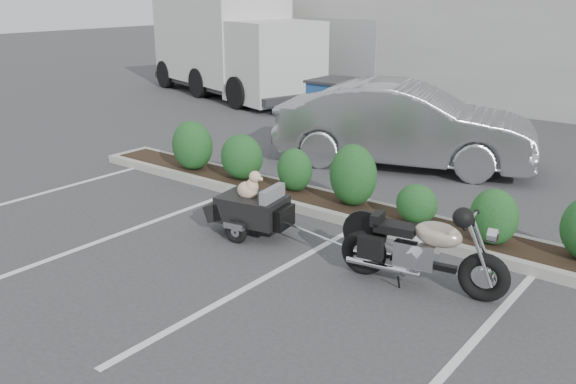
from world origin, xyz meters
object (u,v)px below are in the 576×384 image
Objects in this scene: pet_trailer at (251,207)px; delivery_truck at (232,45)px; dumpster at (349,105)px; sedan at (404,125)px; motorcycle at (421,251)px.

delivery_truck reaches higher than pet_trailer.
delivery_truck is at bearing 158.19° from dumpster.
sedan is at bearing -9.75° from delivery_truck.
sedan is at bearing 110.56° from motorcycle.
motorcycle is 8.87m from dumpster.
dumpster is (-5.50, 6.95, 0.17)m from motorcycle.
dumpster reaches higher than pet_trailer.
delivery_truck reaches higher than dumpster.
pet_trailer is 7.45m from dumpster.
dumpster is (-2.70, 2.11, -0.20)m from sedan.
delivery_truck is (-11.77, 9.26, 1.22)m from motorcycle.
sedan is 10.03m from delivery_truck.
sedan is (-2.80, 4.85, 0.37)m from motorcycle.
pet_trailer is at bearing 170.17° from motorcycle.
pet_trailer is (-2.79, 0.02, -0.06)m from motorcycle.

